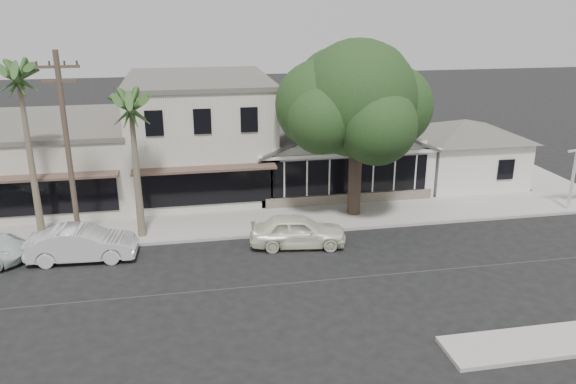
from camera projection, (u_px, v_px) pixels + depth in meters
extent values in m
plane|color=black|center=(292.00, 283.00, 22.85)|extent=(140.00, 140.00, 0.00)
cube|color=#9E9991|center=(107.00, 232.00, 27.70)|extent=(90.00, 3.50, 0.15)
cube|color=white|center=(332.00, 161.00, 34.88)|extent=(10.00, 8.00, 3.00)
cube|color=black|center=(351.00, 176.00, 31.02)|extent=(8.80, 0.10, 2.00)
cube|color=#60564C|center=(350.00, 200.00, 31.48)|extent=(9.60, 0.18, 0.70)
cube|color=white|center=(462.00, 159.00, 35.38)|extent=(6.00, 6.00, 3.00)
cube|color=white|center=(572.00, 183.00, 30.13)|extent=(0.12, 0.12, 3.30)
cube|color=silver|center=(200.00, 135.00, 33.84)|extent=(8.00, 10.00, 6.50)
cube|color=beige|center=(45.00, 161.00, 32.63)|extent=(10.00, 10.00, 4.20)
cylinder|color=brown|center=(69.00, 155.00, 24.66)|extent=(0.24, 0.24, 9.00)
cube|color=brown|center=(57.00, 67.00, 23.44)|extent=(1.80, 0.12, 0.12)
cube|color=brown|center=(59.00, 81.00, 23.64)|extent=(1.40, 0.12, 0.12)
imported|color=white|center=(298.00, 231.00, 26.13)|extent=(4.67, 2.40, 1.52)
imported|color=silver|center=(82.00, 244.00, 24.71)|extent=(4.74, 1.86, 1.54)
cylinder|color=#45352A|center=(355.00, 183.00, 29.50)|extent=(0.69, 0.69, 3.66)
sphere|color=#1B3515|center=(358.00, 99.00, 28.07)|extent=(5.94, 5.94, 5.94)
sphere|color=#1B3515|center=(391.00, 106.00, 29.25)|extent=(4.34, 4.34, 4.34)
sphere|color=#1B3515|center=(320.00, 105.00, 28.29)|extent=(4.57, 4.57, 4.57)
sphere|color=#1B3515|center=(377.00, 125.00, 26.89)|extent=(3.88, 3.88, 3.88)
sphere|color=#1B3515|center=(335.00, 87.00, 29.54)|extent=(4.11, 4.11, 4.11)
sphere|color=#1B3515|center=(374.00, 78.00, 29.54)|extent=(3.66, 3.66, 3.66)
sphere|color=#1B3515|center=(322.00, 119.00, 27.12)|extent=(3.43, 3.43, 3.43)
cone|color=#726651|center=(137.00, 177.00, 26.22)|extent=(0.39, 0.39, 6.17)
cone|color=#726651|center=(31.00, 164.00, 26.01)|extent=(0.37, 0.37, 7.52)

